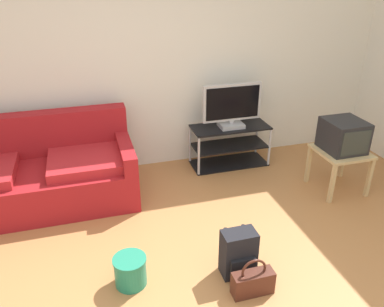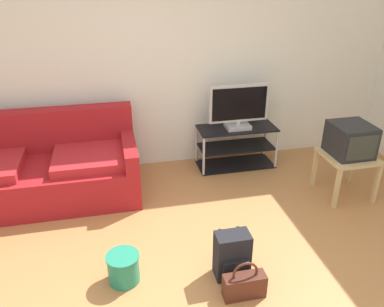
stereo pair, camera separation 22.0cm
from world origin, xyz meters
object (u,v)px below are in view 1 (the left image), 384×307
object	(u,v)px
tv_stand	(229,145)
handbag	(253,282)
backpack	(238,254)
crt_tv	(343,136)
couch	(35,175)
flat_tv	(232,106)
cleaning_bucket	(130,270)
side_table	(341,157)

from	to	relation	value
tv_stand	handbag	bearing A→B (deg)	-106.41
tv_stand	backpack	xyz separation A→B (m)	(-0.64, -1.86, -0.06)
crt_tv	backpack	size ratio (longest dim) A/B	1.05
couch	handbag	world-z (taller)	couch
tv_stand	flat_tv	size ratio (longest dim) A/B	1.32
handbag	backpack	bearing A→B (deg)	96.14
handbag	flat_tv	bearing A→B (deg)	73.42
tv_stand	flat_tv	world-z (taller)	flat_tv
couch	cleaning_bucket	xyz separation A→B (m)	(0.78, -1.49, -0.19)
tv_stand	backpack	bearing A→B (deg)	-109.09
side_table	handbag	size ratio (longest dim) A/B	1.60
couch	crt_tv	world-z (taller)	couch
couch	tv_stand	distance (m)	2.30
tv_stand	couch	bearing A→B (deg)	-173.97
backpack	side_table	bearing A→B (deg)	5.64
flat_tv	handbag	world-z (taller)	flat_tv
side_table	crt_tv	distance (m)	0.25
backpack	handbag	distance (m)	0.26
side_table	handbag	bearing A→B (deg)	-142.93
tv_stand	cleaning_bucket	xyz separation A→B (m)	(-1.51, -1.74, -0.12)
crt_tv	handbag	xyz separation A→B (m)	(-1.56, -1.20, -0.54)
couch	crt_tv	distance (m)	3.31
side_table	crt_tv	xyz separation A→B (m)	(-0.00, 0.02, 0.25)
side_table	backpack	size ratio (longest dim) A/B	1.30
side_table	cleaning_bucket	bearing A→B (deg)	-161.63
couch	crt_tv	bearing A→B (deg)	-11.60
crt_tv	side_table	bearing A→B (deg)	-90.00
side_table	backpack	world-z (taller)	side_table
tv_stand	side_table	world-z (taller)	tv_stand
crt_tv	couch	bearing A→B (deg)	168.40
flat_tv	backpack	size ratio (longest dim) A/B	1.79
side_table	crt_tv	size ratio (longest dim) A/B	1.24
side_table	handbag	world-z (taller)	side_table
handbag	cleaning_bucket	bearing A→B (deg)	157.66
tv_stand	cleaning_bucket	size ratio (longest dim) A/B	3.58
flat_tv	cleaning_bucket	distance (m)	2.37
flat_tv	crt_tv	size ratio (longest dim) A/B	1.71
flat_tv	handbag	xyz separation A→B (m)	(-0.62, -2.08, -0.67)
cleaning_bucket	side_table	bearing A→B (deg)	18.37
couch	flat_tv	xyz separation A→B (m)	(2.29, 0.22, 0.46)
cleaning_bucket	couch	bearing A→B (deg)	117.44
side_table	backpack	bearing A→B (deg)	-149.33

